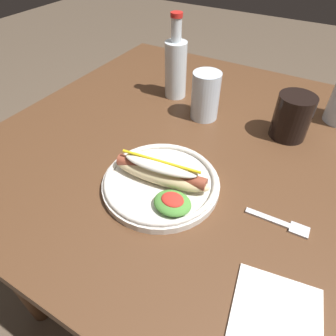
{
  "coord_description": "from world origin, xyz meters",
  "views": [
    {
      "loc": [
        0.16,
        -0.57,
        1.2
      ],
      "look_at": [
        -0.07,
        -0.16,
        0.77
      ],
      "focal_mm": 31.4,
      "sensor_mm": 36.0,
      "label": 1
    }
  ],
  "objects_px": {
    "fork": "(282,224)",
    "glass_bottle": "(176,67)",
    "water_cup": "(205,96)",
    "hot_dog_plate": "(161,180)",
    "napkin": "(277,312)",
    "soda_cup": "(292,117)"
  },
  "relations": [
    {
      "from": "fork",
      "to": "glass_bottle",
      "type": "xyz_separation_m",
      "value": [
        -0.42,
        0.34,
        0.09
      ]
    },
    {
      "from": "fork",
      "to": "water_cup",
      "type": "xyz_separation_m",
      "value": [
        -0.29,
        0.27,
        0.06
      ]
    },
    {
      "from": "hot_dog_plate",
      "to": "napkin",
      "type": "xyz_separation_m",
      "value": [
        0.28,
        -0.14,
        -0.02
      ]
    },
    {
      "from": "hot_dog_plate",
      "to": "glass_bottle",
      "type": "height_order",
      "value": "glass_bottle"
    },
    {
      "from": "soda_cup",
      "to": "fork",
      "type": "bearing_deg",
      "value": -77.75
    },
    {
      "from": "fork",
      "to": "soda_cup",
      "type": "bearing_deg",
      "value": 100.13
    },
    {
      "from": "fork",
      "to": "glass_bottle",
      "type": "distance_m",
      "value": 0.55
    },
    {
      "from": "glass_bottle",
      "to": "napkin",
      "type": "relative_size",
      "value": 1.85
    },
    {
      "from": "glass_bottle",
      "to": "napkin",
      "type": "distance_m",
      "value": 0.69
    },
    {
      "from": "soda_cup",
      "to": "napkin",
      "type": "height_order",
      "value": "soda_cup"
    },
    {
      "from": "hot_dog_plate",
      "to": "water_cup",
      "type": "relative_size",
      "value": 1.92
    },
    {
      "from": "glass_bottle",
      "to": "water_cup",
      "type": "bearing_deg",
      "value": -27.37
    },
    {
      "from": "fork",
      "to": "napkin",
      "type": "bearing_deg",
      "value": -80.42
    },
    {
      "from": "soda_cup",
      "to": "water_cup",
      "type": "height_order",
      "value": "water_cup"
    },
    {
      "from": "glass_bottle",
      "to": "napkin",
      "type": "xyz_separation_m",
      "value": [
        0.46,
        -0.5,
        -0.09
      ]
    },
    {
      "from": "hot_dog_plate",
      "to": "fork",
      "type": "distance_m",
      "value": 0.25
    },
    {
      "from": "hot_dog_plate",
      "to": "napkin",
      "type": "height_order",
      "value": "hot_dog_plate"
    },
    {
      "from": "hot_dog_plate",
      "to": "soda_cup",
      "type": "distance_m",
      "value": 0.38
    },
    {
      "from": "soda_cup",
      "to": "glass_bottle",
      "type": "xyz_separation_m",
      "value": [
        -0.36,
        0.04,
        0.04
      ]
    },
    {
      "from": "napkin",
      "to": "fork",
      "type": "bearing_deg",
      "value": 101.7
    },
    {
      "from": "water_cup",
      "to": "glass_bottle",
      "type": "height_order",
      "value": "glass_bottle"
    },
    {
      "from": "water_cup",
      "to": "glass_bottle",
      "type": "bearing_deg",
      "value": 152.63
    }
  ]
}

